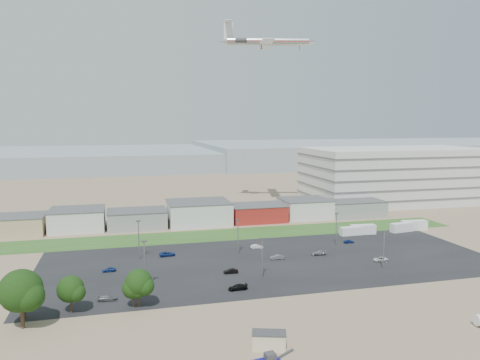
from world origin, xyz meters
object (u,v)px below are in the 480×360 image
object	(u,v)px
parked_car_9	(167,254)
parked_car_12	(318,253)
portable_shed	(269,340)
parked_car_11	(257,247)
airliner	(268,41)
parked_car_0	(380,259)
box_trailer_a	(351,231)
parked_car_5	(109,270)
parked_car_4	(231,271)
parked_car_7	(277,257)
parked_car_10	(108,298)
tree_far_left	(21,295)
parked_car_8	(349,241)
parked_car_3	(238,287)

from	to	relation	value
parked_car_9	parked_car_12	world-z (taller)	parked_car_9
portable_shed	parked_car_11	world-z (taller)	portable_shed
airliner	parked_car_0	size ratio (longest dim) A/B	10.52
box_trailer_a	parked_car_5	xyz separation A→B (m)	(-76.13, -19.36, -0.80)
box_trailer_a	airliner	distance (m)	87.77
parked_car_4	parked_car_9	bearing A→B (deg)	-143.16
parked_car_7	parked_car_9	size ratio (longest dim) A/B	0.87
parked_car_7	parked_car_10	xyz separation A→B (m)	(-43.79, -19.08, -0.04)
tree_far_left	parked_car_5	distance (m)	33.17
portable_shed	parked_car_0	distance (m)	58.49
parked_car_11	parked_car_12	world-z (taller)	parked_car_11
parked_car_9	parked_car_10	bearing A→B (deg)	146.05
box_trailer_a	parked_car_10	xyz separation A→B (m)	(-76.06, -38.86, -0.77)
box_trailer_a	parked_car_5	distance (m)	78.56
parked_car_4	parked_car_8	distance (m)	45.92
parked_car_7	parked_car_11	bearing A→B (deg)	-167.22
parked_car_12	box_trailer_a	bearing A→B (deg)	137.66
parked_car_8	parked_car_10	world-z (taller)	parked_car_10
portable_shed	parked_car_10	distance (m)	38.43
box_trailer_a	parked_car_8	bearing A→B (deg)	-122.49
parked_car_7	parked_car_11	distance (m)	11.98
tree_far_left	parked_car_0	bearing A→B (deg)	13.60
parked_car_11	box_trailer_a	bearing A→B (deg)	-70.49
parked_car_0	box_trailer_a	bearing A→B (deg)	170.90
parked_car_3	parked_car_4	xyz separation A→B (m)	(1.12, 11.42, -0.04)
parked_car_3	parked_car_4	distance (m)	11.47
parked_car_11	parked_car_12	xyz separation A→B (m)	(14.69, -10.83, -0.01)
portable_shed	parked_car_5	xyz separation A→B (m)	(-26.15, 47.71, -0.85)
parked_car_10	airliner	bearing A→B (deg)	-30.70
airliner	parked_car_7	distance (m)	102.92
box_trailer_a	parked_car_7	bearing A→B (deg)	-150.13
box_trailer_a	parked_car_3	distance (m)	62.47
parked_car_5	parked_car_7	size ratio (longest dim) A/B	0.86
parked_car_3	parked_car_12	size ratio (longest dim) A/B	1.05
portable_shed	parked_car_0	bearing A→B (deg)	59.43
parked_car_4	parked_car_11	size ratio (longest dim) A/B	0.97
airliner	portable_shed	bearing A→B (deg)	-94.92
box_trailer_a	parked_car_7	world-z (taller)	box_trailer_a
parked_car_0	parked_car_5	xyz separation A→B (m)	(-69.94, 8.95, 0.02)
parked_car_5	parked_car_11	size ratio (longest dim) A/B	0.90
parked_car_0	parked_car_8	world-z (taller)	parked_car_0
parked_car_0	parked_car_12	bearing A→B (deg)	-121.64
portable_shed	parked_car_0	xyz separation A→B (m)	(43.79, 38.77, -0.87)
parked_car_9	parked_car_10	distance (m)	33.34
airliner	parked_car_5	world-z (taller)	airliner
parked_car_0	parked_car_7	size ratio (longest dim) A/B	1.02
parked_car_12	parked_car_0	bearing A→B (deg)	59.19
portable_shed	parked_car_4	distance (m)	38.99
parked_car_3	parked_car_5	size ratio (longest dim) A/B	1.31
parked_car_4	parked_car_12	distance (m)	28.94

